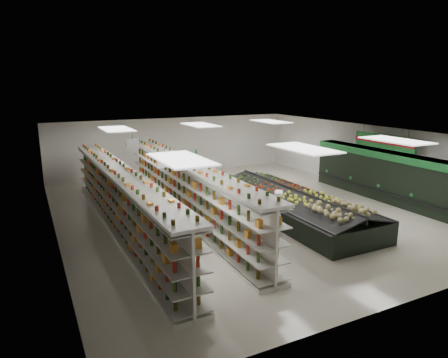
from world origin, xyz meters
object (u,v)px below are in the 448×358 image
gondola_center (186,192)px  shopper_background (130,186)px  gondola_left (122,204)px  produce_island (292,204)px  shopper_main (277,214)px  soda_endcap (187,166)px

gondola_center → shopper_background: size_ratio=7.74×
gondola_left → shopper_background: gondola_left is taller
produce_island → gondola_left: bearing=168.0°
shopper_background → shopper_main: bearing=-125.2°
produce_island → shopper_main: bearing=-139.1°
shopper_background → soda_endcap: bearing=-24.8°
gondola_center → shopper_main: gondola_center is taller
gondola_center → produce_island: gondola_center is taller
produce_island → soda_endcap: (-1.30, 7.87, 0.20)m
shopper_main → produce_island: bearing=-166.4°
produce_island → shopper_main: (-1.79, -1.55, 0.32)m
gondola_left → produce_island: bearing=-13.0°
shopper_main → shopper_background: (-3.52, 5.93, -0.02)m
shopper_main → shopper_background: 6.89m
gondola_left → produce_island: size_ratio=1.64×
gondola_center → shopper_background: 3.02m
produce_island → shopper_main: 2.39m
produce_island → shopper_background: size_ratio=4.70×
shopper_main → gondola_center: bearing=-87.3°
gondola_left → shopper_background: size_ratio=7.71×
gondola_left → shopper_main: size_ratio=7.57×
gondola_center → soda_endcap: size_ratio=8.58×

